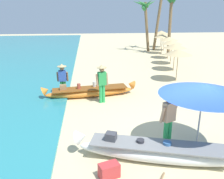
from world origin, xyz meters
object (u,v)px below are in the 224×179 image
Objects in this scene: person_vendor_assistant at (63,78)px; palm_tree_mid_cluster at (171,3)px; patio_umbrella_large at (203,90)px; boat_white_foreground at (158,152)px; palm_tree_leaning_seaward at (145,11)px; cooler_box at (109,171)px; person_vendor_hatted at (102,81)px; person_tourist_customer at (169,119)px; boat_orange_midground at (90,92)px.

person_vendor_assistant is 0.28× the size of palm_tree_mid_cluster.
palm_tree_mid_cluster is at bearing 74.12° from patio_umbrella_large.
palm_tree_leaning_seaward reaches higher than boat_white_foreground.
boat_white_foreground is at bearing -109.72° from palm_tree_mid_cluster.
cooler_box is (-7.30, -16.97, -4.55)m from palm_tree_mid_cluster.
palm_tree_leaning_seaward is at bearing 69.30° from person_vendor_hatted.
person_vendor_assistant is 6.90m from patio_umbrella_large.
patio_umbrella_large is 16.84m from palm_tree_mid_cluster.
person_tourist_customer is at bearing -101.34° from palm_tree_leaning_seaward.
person_vendor_assistant is at bearing 118.58° from boat_white_foreground.
cooler_box is at bearing -91.89° from person_vendor_hatted.
person_vendor_assistant is (-1.84, 1.04, -0.08)m from person_vendor_hatted.
palm_tree_leaning_seaward is 20.44m from cooler_box.
boat_orange_midground is 1.86× the size of patio_umbrella_large.
palm_tree_mid_cluster is at bearing 58.89° from person_vendor_hatted.
boat_orange_midground is (-1.79, 5.49, -0.03)m from boat_white_foreground.
person_tourist_customer is 0.30× the size of palm_tree_mid_cluster.
palm_tree_mid_cluster is (5.43, 15.82, 3.76)m from person_tourist_customer.
palm_tree_mid_cluster is at bearing 54.93° from boat_orange_midground.
boat_orange_midground is at bearing -125.07° from palm_tree_mid_cluster.
palm_tree_leaning_seaward is 10.41× the size of cooler_box.
person_vendor_assistant is at bearing 85.58° from cooler_box.
patio_umbrella_large is at bearing 18.88° from boat_white_foreground.
palm_tree_leaning_seaward reaches higher than person_vendor_assistant.
boat_white_foreground is 1.04m from person_tourist_customer.
person_vendor_assistant is 15.27m from palm_tree_leaning_seaward.
palm_tree_mid_cluster is (8.97, 10.77, 3.79)m from person_vendor_assistant.
palm_tree_mid_cluster reaches higher than boat_white_foreground.
person_vendor_hatted is at bearing -29.55° from person_vendor_assistant.
person_vendor_hatted is 0.34× the size of palm_tree_leaning_seaward.
palm_tree_leaning_seaward is at bearing 78.66° from person_tourist_customer.
boat_orange_midground is at bearing -113.95° from palm_tree_leaning_seaward.
patio_umbrella_large reaches higher than person_tourist_customer.
cooler_box is at bearing -148.48° from person_tourist_customer.
person_vendor_assistant is at bearing -129.80° from palm_tree_mid_cluster.
person_vendor_hatted is 15.42m from palm_tree_leaning_seaward.
boat_orange_midground is at bearing 108.06° from boat_white_foreground.
person_vendor_hatted reaches higher than boat_orange_midground.
person_vendor_assistant is 14.52m from palm_tree_mid_cluster.
patio_umbrella_large is (3.14, -5.03, 1.65)m from boat_orange_midground.
person_vendor_hatted is (-1.24, 4.62, 0.74)m from boat_white_foreground.
palm_tree_mid_cluster is at bearing 50.20° from person_vendor_assistant.
boat_white_foreground is at bearing -61.42° from person_vendor_assistant.
person_vendor_assistant is 3.26× the size of cooler_box.
person_tourist_customer is 1.28m from patio_umbrella_large.
patio_umbrella_large reaches higher than person_vendor_hatted.
boat_white_foreground is 1.91× the size of patio_umbrella_large.
palm_tree_leaning_seaward is (7.19, 13.09, 3.16)m from person_vendor_assistant.
person_vendor_hatted is at bearing 105.05° from boat_white_foreground.
boat_orange_midground is at bearing 114.79° from person_tourist_customer.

